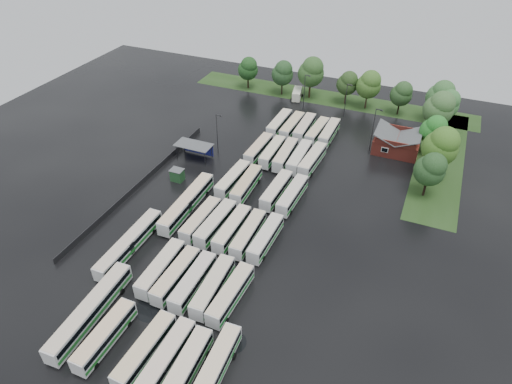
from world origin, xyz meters
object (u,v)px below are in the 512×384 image
at_px(artic_bus_west_a, 91,310).
at_px(artic_bus_east, 208,382).
at_px(brick_building, 397,144).
at_px(minibus, 297,94).

height_order(artic_bus_west_a, artic_bus_east, artic_bus_west_a).
height_order(brick_building, artic_bus_east, brick_building).
bearing_deg(artic_bus_east, brick_building, 77.62).
height_order(brick_building, minibus, brick_building).
xyz_separation_m(brick_building, minibus, (-30.39, 18.25, -0.41)).
distance_m(brick_building, artic_bus_west_a, 73.92).
bearing_deg(brick_building, minibus, 149.01).
xyz_separation_m(artic_bus_west_a, artic_bus_east, (20.94, -3.25, -0.07)).
bearing_deg(artic_bus_west_a, brick_building, 61.10).
bearing_deg(artic_bus_east, minibus, 99.28).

